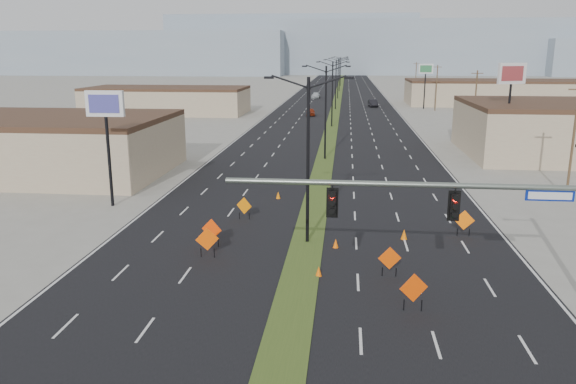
# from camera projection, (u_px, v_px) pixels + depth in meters

# --- Properties ---
(ground) EXTENTS (600.00, 600.00, 0.00)m
(ground) POSITION_uv_depth(u_px,v_px,m) (287.00, 338.00, 22.98)
(ground) COLOR gray
(ground) RESTS_ON ground
(road_surface) EXTENTS (25.00, 400.00, 0.02)m
(road_surface) POSITION_uv_depth(u_px,v_px,m) (336.00, 107.00, 119.52)
(road_surface) COLOR black
(road_surface) RESTS_ON ground
(median_strip) EXTENTS (2.00, 400.00, 0.04)m
(median_strip) POSITION_uv_depth(u_px,v_px,m) (336.00, 107.00, 119.52)
(median_strip) COLOR #384F1C
(median_strip) RESTS_ON ground
(building_sw_far) EXTENTS (30.00, 14.00, 4.50)m
(building_sw_far) POSITION_uv_depth(u_px,v_px,m) (167.00, 101.00, 107.67)
(building_sw_far) COLOR tan
(building_sw_far) RESTS_ON ground
(building_se_far) EXTENTS (44.00, 16.00, 5.00)m
(building_se_far) POSITION_uv_depth(u_px,v_px,m) (508.00, 94.00, 124.80)
(building_se_far) COLOR tan
(building_se_far) RESTS_ON ground
(mesa_west) EXTENTS (180.00, 50.00, 22.00)m
(mesa_west) POSITION_uv_depth(u_px,v_px,m) (120.00, 53.00, 302.52)
(mesa_west) COLOR #8797A7
(mesa_west) RESTS_ON ground
(mesa_center) EXTENTS (220.00, 50.00, 28.00)m
(mesa_center) POSITION_uv_depth(u_px,v_px,m) (417.00, 48.00, 305.24)
(mesa_center) COLOR #8797A7
(mesa_center) RESTS_ON ground
(mesa_backdrop) EXTENTS (140.00, 50.00, 32.00)m
(mesa_backdrop) POSITION_uv_depth(u_px,v_px,m) (293.00, 45.00, 331.00)
(mesa_backdrop) COLOR #8797A7
(mesa_backdrop) RESTS_ON ground
(signal_mast) EXTENTS (16.30, 0.60, 8.00)m
(signal_mast) POSITION_uv_depth(u_px,v_px,m) (500.00, 218.00, 22.91)
(signal_mast) COLOR slate
(signal_mast) RESTS_ON ground
(streetlight_0) EXTENTS (5.15, 0.24, 10.02)m
(streetlight_0) POSITION_uv_depth(u_px,v_px,m) (308.00, 156.00, 33.26)
(streetlight_0) COLOR black
(streetlight_0) RESTS_ON ground
(streetlight_1) EXTENTS (5.15, 0.24, 10.02)m
(streetlight_1) POSITION_uv_depth(u_px,v_px,m) (326.00, 109.00, 60.29)
(streetlight_1) COLOR black
(streetlight_1) RESTS_ON ground
(streetlight_2) EXTENTS (5.15, 0.24, 10.02)m
(streetlight_2) POSITION_uv_depth(u_px,v_px,m) (332.00, 92.00, 87.32)
(streetlight_2) COLOR black
(streetlight_2) RESTS_ON ground
(streetlight_3) EXTENTS (5.15, 0.24, 10.02)m
(streetlight_3) POSITION_uv_depth(u_px,v_px,m) (336.00, 83.00, 114.35)
(streetlight_3) COLOR black
(streetlight_3) RESTS_ON ground
(streetlight_4) EXTENTS (5.15, 0.24, 10.02)m
(streetlight_4) POSITION_uv_depth(u_px,v_px,m) (338.00, 77.00, 141.38)
(streetlight_4) COLOR black
(streetlight_4) RESTS_ON ground
(streetlight_5) EXTENTS (5.15, 0.24, 10.02)m
(streetlight_5) POSITION_uv_depth(u_px,v_px,m) (340.00, 73.00, 168.41)
(streetlight_5) COLOR black
(streetlight_5) RESTS_ON ground
(streetlight_6) EXTENTS (5.15, 0.24, 10.02)m
(streetlight_6) POSITION_uv_depth(u_px,v_px,m) (341.00, 70.00, 195.44)
(streetlight_6) COLOR black
(streetlight_6) RESTS_ON ground
(utility_pole_0) EXTENTS (1.60, 0.20, 9.00)m
(utility_pole_0) POSITION_uv_depth(u_px,v_px,m) (573.00, 140.00, 44.00)
(utility_pole_0) COLOR #4C3823
(utility_pole_0) RESTS_ON ground
(utility_pole_1) EXTENTS (1.60, 0.20, 9.00)m
(utility_pole_1) POSITION_uv_depth(u_px,v_px,m) (475.00, 102.00, 77.79)
(utility_pole_1) COLOR #4C3823
(utility_pole_1) RESTS_ON ground
(utility_pole_2) EXTENTS (1.60, 0.20, 9.00)m
(utility_pole_2) POSITION_uv_depth(u_px,v_px,m) (436.00, 87.00, 111.58)
(utility_pole_2) COLOR #4C3823
(utility_pole_2) RESTS_ON ground
(utility_pole_3) EXTENTS (1.60, 0.20, 9.00)m
(utility_pole_3) POSITION_uv_depth(u_px,v_px,m) (416.00, 79.00, 145.36)
(utility_pole_3) COLOR #4C3823
(utility_pole_3) RESTS_ON ground
(car_left) EXTENTS (1.86, 4.08, 1.36)m
(car_left) POSITION_uv_depth(u_px,v_px,m) (311.00, 112.00, 103.59)
(car_left) COLOR maroon
(car_left) RESTS_ON ground
(car_mid) EXTENTS (2.15, 4.83, 1.54)m
(car_mid) POSITION_uv_depth(u_px,v_px,m) (373.00, 103.00, 120.80)
(car_mid) COLOR black
(car_mid) RESTS_ON ground
(car_far) EXTENTS (2.19, 4.87, 1.39)m
(car_far) POSITION_uv_depth(u_px,v_px,m) (316.00, 96.00, 143.42)
(car_far) COLOR silver
(car_far) RESTS_ON ground
(construction_sign_0) EXTENTS (1.28, 0.39, 1.75)m
(construction_sign_0) POSITION_uv_depth(u_px,v_px,m) (212.00, 230.00, 33.50)
(construction_sign_0) COLOR #EF3C05
(construction_sign_0) RESTS_ON ground
(construction_sign_1) EXTENTS (1.26, 0.47, 1.76)m
(construction_sign_1) POSITION_uv_depth(u_px,v_px,m) (207.00, 240.00, 31.71)
(construction_sign_1) COLOR #F25105
(construction_sign_1) RESTS_ON ground
(construction_sign_2) EXTENTS (1.14, 0.47, 1.60)m
(construction_sign_2) POSITION_uv_depth(u_px,v_px,m) (244.00, 207.00, 39.03)
(construction_sign_2) COLOR orange
(construction_sign_2) RESTS_ON ground
(construction_sign_3) EXTENTS (1.21, 0.24, 1.63)m
(construction_sign_3) POSITION_uv_depth(u_px,v_px,m) (390.00, 259.00, 29.04)
(construction_sign_3) COLOR #DE4404
(construction_sign_3) RESTS_ON ground
(construction_sign_4) EXTENTS (1.30, 0.47, 1.81)m
(construction_sign_4) POSITION_uv_depth(u_px,v_px,m) (414.00, 289.00, 25.09)
(construction_sign_4) COLOR #DC3F04
(construction_sign_4) RESTS_ON ground
(construction_sign_5) EXTENTS (1.28, 0.16, 1.70)m
(construction_sign_5) POSITION_uv_depth(u_px,v_px,m) (464.00, 221.00, 35.45)
(construction_sign_5) COLOR #FF6605
(construction_sign_5) RESTS_ON ground
(cone_0) EXTENTS (0.37, 0.37, 0.56)m
(cone_0) POSITION_uv_depth(u_px,v_px,m) (319.00, 271.00, 29.21)
(cone_0) COLOR #FB6305
(cone_0) RESTS_ON ground
(cone_1) EXTENTS (0.45, 0.45, 0.57)m
(cone_1) POSITION_uv_depth(u_px,v_px,m) (336.00, 243.00, 33.47)
(cone_1) COLOR #FD6105
(cone_1) RESTS_ON ground
(cone_2) EXTENTS (0.52, 0.52, 0.67)m
(cone_2) POSITION_uv_depth(u_px,v_px,m) (404.00, 234.00, 34.98)
(cone_2) COLOR orange
(cone_2) RESTS_ON ground
(cone_3) EXTENTS (0.42, 0.42, 0.61)m
(cone_3) POSITION_uv_depth(u_px,v_px,m) (278.00, 195.00, 44.76)
(cone_3) COLOR orange
(cone_3) RESTS_ON ground
(pole_sign_west) EXTENTS (2.83, 0.44, 8.68)m
(pole_sign_west) POSITION_uv_depth(u_px,v_px,m) (106.00, 113.00, 41.11)
(pole_sign_west) COLOR black
(pole_sign_west) RESTS_ON ground
(pole_sign_east_near) EXTENTS (3.24, 1.60, 10.30)m
(pole_sign_east_near) POSITION_uv_depth(u_px,v_px,m) (511.00, 80.00, 60.32)
(pole_sign_east_near) COLOR black
(pole_sign_east_near) RESTS_ON ground
(pole_sign_east_far) EXTENTS (3.00, 0.66, 9.14)m
(pole_sign_east_far) POSITION_uv_depth(u_px,v_px,m) (426.00, 72.00, 114.88)
(pole_sign_east_far) COLOR black
(pole_sign_east_far) RESTS_ON ground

